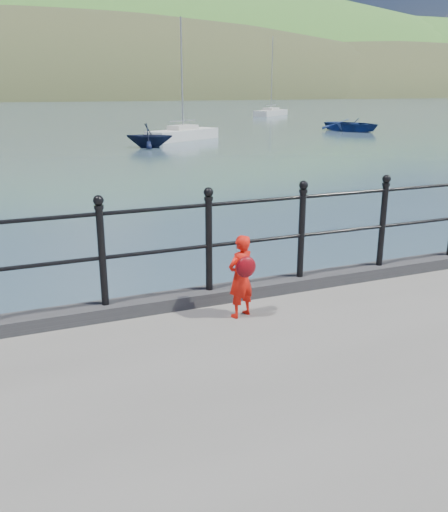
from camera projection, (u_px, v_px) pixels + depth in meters
name	position (u px, v px, depth m)	size (l,w,h in m)	color
ground	(159.00, 381.00, 6.54)	(600.00, 600.00, 0.00)	#2D4251
kerb	(160.00, 303.00, 6.09)	(60.00, 0.30, 0.15)	#28282B
railing	(157.00, 239.00, 5.86)	(18.11, 0.11, 1.20)	black
far_shore	(97.00, 150.00, 238.69)	(830.00, 200.00, 156.00)	#333A21
child	(241.00, 276.00, 5.78)	(0.39, 0.34, 0.91)	red
launch_blue	(353.00, 125.00, 44.61)	(3.64, 5.10, 1.06)	navy
launch_navy	(149.00, 136.00, 32.10)	(2.34, 2.72, 1.43)	black
sailboat_near	(183.00, 135.00, 36.99)	(5.80, 4.30, 8.02)	silver
sailboat_far	(271.00, 113.00, 70.59)	(6.56, 5.88, 9.84)	silver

